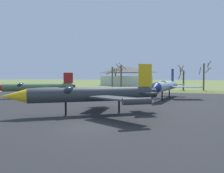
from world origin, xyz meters
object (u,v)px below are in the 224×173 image
object	(u,v)px
jet_fighter_rear_left	(166,86)
info_placard_rear_left	(155,99)
jet_fighter_rear_center	(90,94)
jet_fighter_front_left	(38,87)
visitor_building	(127,76)

from	to	relation	value
jet_fighter_rear_left	info_placard_rear_left	xyz separation A→B (m)	(-0.55, -7.16, -1.56)
jet_fighter_rear_center	info_placard_rear_left	world-z (taller)	jet_fighter_rear_center
jet_fighter_front_left	jet_fighter_rear_center	xyz separation A→B (m)	(16.34, -12.08, 0.08)
jet_fighter_front_left	visitor_building	size ratio (longest dim) A/B	0.53
jet_fighter_rear_left	visitor_building	distance (m)	59.46
info_placard_rear_left	visitor_building	xyz separation A→B (m)	(-23.04, 61.71, 3.58)
info_placard_rear_left	visitor_building	distance (m)	65.96
jet_fighter_rear_left	jet_fighter_front_left	bearing A→B (deg)	-164.14
visitor_building	jet_fighter_front_left	bearing A→B (deg)	-87.87
jet_fighter_front_left	jet_fighter_rear_left	size ratio (longest dim) A/B	0.75
visitor_building	info_placard_rear_left	bearing A→B (deg)	-69.52
jet_fighter_rear_left	info_placard_rear_left	size ratio (longest dim) A/B	14.90
jet_fighter_front_left	jet_fighter_rear_center	size ratio (longest dim) A/B	0.89
jet_fighter_rear_left	info_placard_rear_left	distance (m)	7.35
jet_fighter_front_left	info_placard_rear_left	distance (m)	20.86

